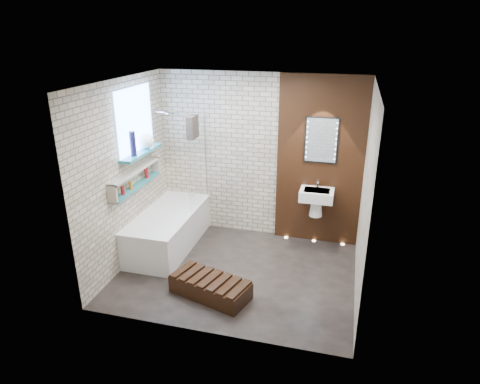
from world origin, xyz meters
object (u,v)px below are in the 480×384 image
(bathtub, at_px, (168,229))
(walnut_step, at_px, (210,287))
(washbasin, at_px, (316,198))
(bath_screen, at_px, (198,162))
(led_mirror, at_px, (321,140))

(bathtub, height_order, walnut_step, bathtub)
(bathtub, relative_size, washbasin, 3.00)
(bathtub, height_order, washbasin, washbasin)
(bath_screen, height_order, washbasin, bath_screen)
(washbasin, relative_size, led_mirror, 0.83)
(bathtub, bearing_deg, bath_screen, 51.10)
(bathtub, xyz_separation_m, washbasin, (2.17, 0.62, 0.50))
(bath_screen, distance_m, walnut_step, 2.02)
(bathtub, relative_size, walnut_step, 1.72)
(bath_screen, distance_m, washbasin, 1.89)
(bath_screen, xyz_separation_m, washbasin, (1.82, 0.18, -0.49))
(bath_screen, height_order, walnut_step, bath_screen)
(bath_screen, bearing_deg, washbasin, 5.78)
(washbasin, bearing_deg, bathtub, -163.99)
(bath_screen, bearing_deg, bathtub, -128.90)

